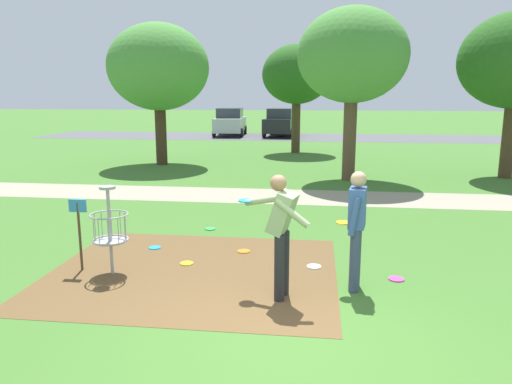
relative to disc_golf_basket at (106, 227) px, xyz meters
name	(u,v)px	position (x,y,z in m)	size (l,w,h in m)	color
ground_plane	(287,341)	(2.90, -1.77, -0.75)	(160.00, 160.00, 0.00)	#3D6B28
dirt_tee_pad	(194,271)	(1.29, 0.25, -0.75)	(4.47, 3.80, 0.01)	brown
disc_golf_basket	(106,227)	(0.00, 0.00, 0.00)	(0.98, 0.58, 1.39)	#9E9EA3
player_foreground_watching	(356,224)	(3.75, -0.14, 0.21)	(0.43, 0.49, 1.71)	#384260
player_throwing	(281,228)	(2.73, -0.56, 0.23)	(1.02, 0.69, 1.71)	#232328
frisbee_near_basket	(244,251)	(1.93, 1.30, -0.74)	(0.23, 0.23, 0.02)	orange
frisbee_by_tee	(187,263)	(1.09, 0.56, -0.74)	(0.22, 0.22, 0.02)	gold
frisbee_mid_grass	(155,248)	(0.29, 1.30, -0.74)	(0.22, 0.22, 0.02)	#1E93DB
frisbee_far_right	(396,279)	(4.42, 0.29, -0.74)	(0.23, 0.23, 0.02)	#E53D99
frisbee_scattered_a	(210,229)	(1.02, 2.66, -0.74)	(0.22, 0.22, 0.02)	green
frisbee_scattered_b	(314,267)	(3.18, 0.68, -0.74)	(0.23, 0.23, 0.02)	white
tree_near_left	(353,56)	(4.21, 9.04, 3.15)	(3.46, 3.46, 5.41)	brown
tree_near_right	(158,68)	(-2.94, 11.67, 2.99)	(3.88, 3.88, 5.42)	#422D1E
tree_mid_left	(297,75)	(2.15, 16.31, 2.86)	(3.21, 3.21, 5.02)	#4C3823
parking_lot_strip	(313,137)	(2.90, 24.90, -0.75)	(36.00, 6.00, 0.01)	#4C4C51
parked_car_leftmost	(230,122)	(-2.68, 25.47, 0.17)	(2.16, 4.30, 1.84)	#B2B7BC
parked_car_center_left	(281,122)	(0.78, 25.41, 0.17)	(2.25, 4.34, 1.84)	black
gravel_path	(306,197)	(2.90, 6.13, -0.75)	(40.00, 1.99, 0.00)	gray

